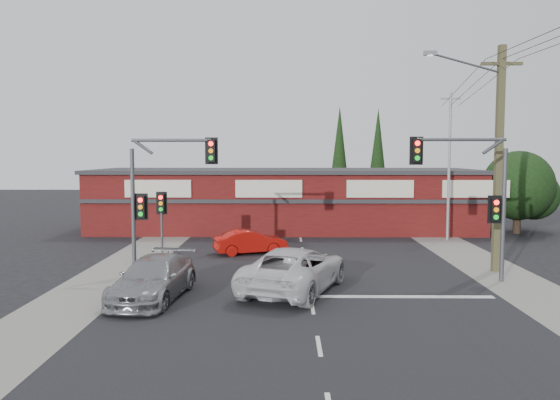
{
  "coord_description": "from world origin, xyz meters",
  "views": [
    {
      "loc": [
        -0.9,
        -21.29,
        5.24
      ],
      "look_at": [
        -1.18,
        3.0,
        3.22
      ],
      "focal_mm": 35.0,
      "sensor_mm": 36.0,
      "label": 1
    }
  ],
  "objects_px": {
    "silver_suv": "(153,279)",
    "red_sedan": "(250,242)",
    "white_suv": "(295,269)",
    "utility_pole": "(496,151)",
    "shop_building": "(285,199)"
  },
  "relations": [
    {
      "from": "shop_building",
      "to": "utility_pole",
      "type": "distance_m",
      "value": 17.15
    },
    {
      "from": "silver_suv",
      "to": "utility_pole",
      "type": "relative_size",
      "value": 0.52
    },
    {
      "from": "white_suv",
      "to": "silver_suv",
      "type": "xyz_separation_m",
      "value": [
        -5.15,
        -1.28,
        -0.09
      ]
    },
    {
      "from": "white_suv",
      "to": "red_sedan",
      "type": "relative_size",
      "value": 1.58
    },
    {
      "from": "red_sedan",
      "to": "shop_building",
      "type": "relative_size",
      "value": 0.14
    },
    {
      "from": "silver_suv",
      "to": "utility_pole",
      "type": "xyz_separation_m",
      "value": [
        14.09,
        4.85,
        4.64
      ]
    },
    {
      "from": "silver_suv",
      "to": "utility_pole",
      "type": "height_order",
      "value": "utility_pole"
    },
    {
      "from": "silver_suv",
      "to": "red_sedan",
      "type": "height_order",
      "value": "silver_suv"
    },
    {
      "from": "silver_suv",
      "to": "red_sedan",
      "type": "xyz_separation_m",
      "value": [
        2.92,
        9.15,
        -0.12
      ]
    },
    {
      "from": "silver_suv",
      "to": "shop_building",
      "type": "height_order",
      "value": "shop_building"
    },
    {
      "from": "white_suv",
      "to": "shop_building",
      "type": "bearing_deg",
      "value": -68.04
    },
    {
      "from": "red_sedan",
      "to": "shop_building",
      "type": "distance_m",
      "value": 9.98
    },
    {
      "from": "red_sedan",
      "to": "utility_pole",
      "type": "relative_size",
      "value": 0.38
    },
    {
      "from": "silver_suv",
      "to": "shop_building",
      "type": "xyz_separation_m",
      "value": [
        4.73,
        18.85,
        1.38
      ]
    },
    {
      "from": "shop_building",
      "to": "utility_pole",
      "type": "relative_size",
      "value": 2.73
    }
  ]
}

